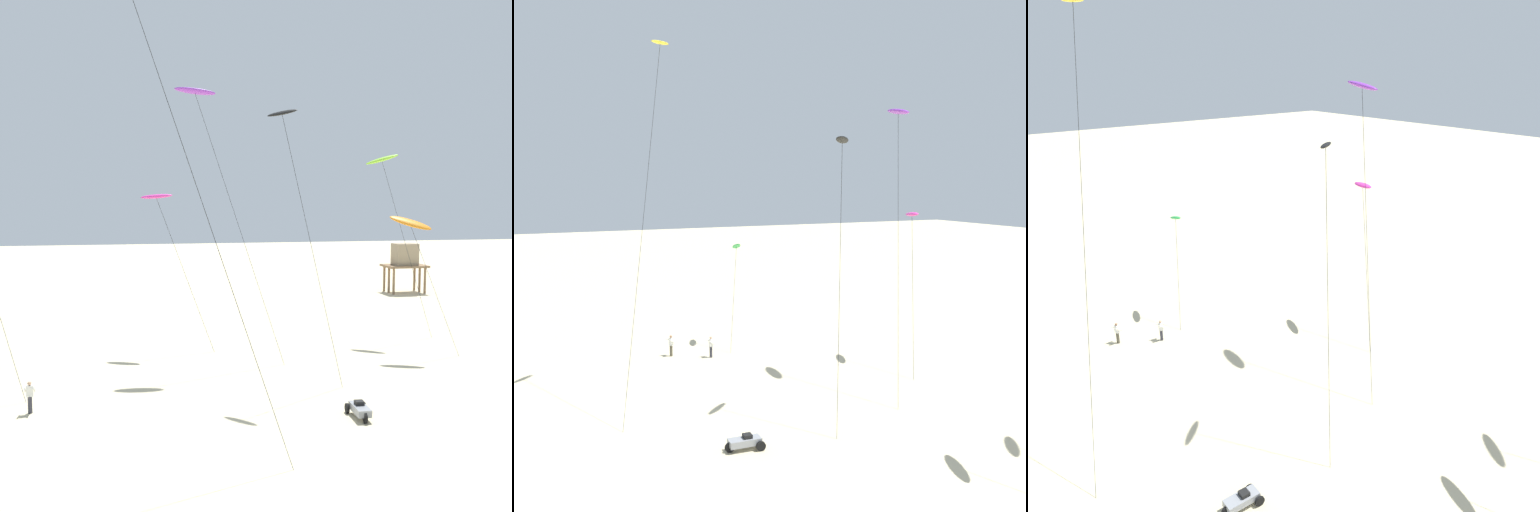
% 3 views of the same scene
% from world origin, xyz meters
% --- Properties ---
extents(ground_plane, '(260.00, 260.00, 0.00)m').
position_xyz_m(ground_plane, '(0.00, 0.00, 0.00)').
color(ground_plane, beige).
extents(kite_lime, '(4.90, 3.22, 14.76)m').
position_xyz_m(kite_lime, '(16.12, 21.55, 14.10)').
color(kite_lime, '#8CD833').
rests_on(kite_lime, ground).
extents(kite_purple, '(6.95, 4.15, 18.73)m').
position_xyz_m(kite_purple, '(0.67, 17.15, 18.19)').
color(kite_purple, purple).
rests_on(kite_purple, ground).
extents(kite_magenta, '(5.17, 3.23, 11.47)m').
position_xyz_m(kite_magenta, '(-1.90, 20.52, 11.14)').
color(kite_magenta, '#D8339E').
rests_on(kite_magenta, ground).
extents(kite_orange, '(4.53, 3.06, 10.08)m').
position_xyz_m(kite_orange, '(15.71, 15.32, 9.30)').
color(kite_orange, orange).
rests_on(kite_orange, ground).
extents(kite_black, '(4.16, 3.00, 16.33)m').
position_xyz_m(kite_black, '(5.08, 10.12, 15.72)').
color(kite_black, black).
rests_on(kite_black, ground).
extents(kite_flyer_nearest, '(0.57, 0.55, 1.67)m').
position_xyz_m(kite_flyer_nearest, '(-9.05, 7.10, 0.89)').
color(kite_flyer_nearest, '#33333D').
rests_on(kite_flyer_nearest, ground).
extents(stilt_house, '(4.89, 3.43, 5.83)m').
position_xyz_m(stilt_house, '(27.95, 42.38, 4.05)').
color(stilt_house, '#846647').
rests_on(stilt_house, ground).
extents(beach_buggy, '(1.05, 2.08, 0.82)m').
position_xyz_m(beach_buggy, '(7.39, 3.16, 0.43)').
color(beach_buggy, gray).
rests_on(beach_buggy, ground).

